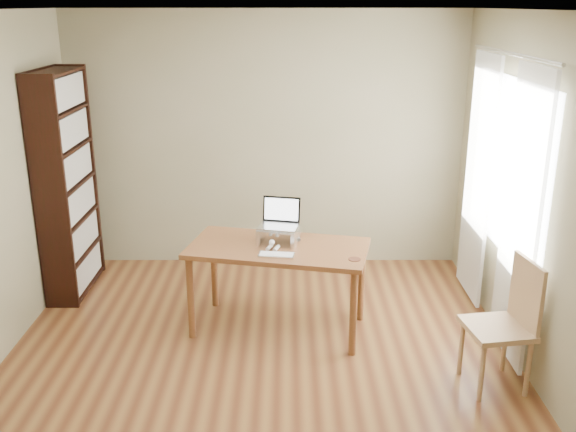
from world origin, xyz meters
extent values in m
cube|color=#562C16|center=(0.00, 0.00, -0.01)|extent=(4.00, 4.50, 0.02)
cube|color=silver|center=(0.00, 0.00, 2.61)|extent=(4.00, 4.50, 0.02)
cube|color=#807B56|center=(0.00, 2.26, 1.30)|extent=(4.00, 0.02, 2.60)
cube|color=#807B56|center=(0.00, -2.26, 1.30)|extent=(4.00, 0.02, 2.60)
cube|color=#807B56|center=(2.01, 0.00, 1.30)|extent=(0.02, 4.50, 2.60)
cube|color=white|center=(1.98, 0.80, 1.40)|extent=(0.01, 1.80, 1.40)
cube|color=black|center=(-1.84, 1.12, 1.05)|extent=(0.30, 0.04, 2.10)
cube|color=black|center=(-1.84, 1.98, 1.05)|extent=(0.30, 0.04, 2.10)
cube|color=black|center=(-1.98, 1.55, 1.05)|extent=(0.02, 0.90, 2.10)
cube|color=black|center=(-1.84, 1.55, 0.03)|extent=(0.30, 0.84, 0.02)
cube|color=black|center=(-1.81, 1.55, 0.20)|extent=(0.20, 0.78, 0.28)
cube|color=black|center=(-1.84, 1.55, 0.37)|extent=(0.30, 0.84, 0.03)
cube|color=black|center=(-1.81, 1.55, 0.54)|extent=(0.20, 0.78, 0.28)
cube|color=black|center=(-1.84, 1.55, 0.71)|extent=(0.30, 0.84, 0.02)
cube|color=black|center=(-1.81, 1.55, 0.88)|extent=(0.20, 0.78, 0.28)
cube|color=black|center=(-1.84, 1.55, 1.05)|extent=(0.30, 0.84, 0.02)
cube|color=black|center=(-1.81, 1.55, 1.22)|extent=(0.20, 0.78, 0.28)
cube|color=black|center=(-1.84, 1.55, 1.39)|extent=(0.30, 0.84, 0.02)
cube|color=black|center=(-1.81, 1.55, 1.56)|extent=(0.20, 0.78, 0.28)
cube|color=black|center=(-1.84, 1.55, 1.73)|extent=(0.30, 0.84, 0.02)
cube|color=black|center=(-1.81, 1.55, 1.90)|extent=(0.20, 0.78, 0.28)
cube|color=black|center=(-1.84, 1.55, 2.07)|extent=(0.30, 0.84, 0.03)
cube|color=white|center=(1.92, 0.25, 1.15)|extent=(0.03, 0.70, 2.20)
cube|color=white|center=(1.92, 1.35, 1.15)|extent=(0.03, 0.70, 2.20)
cylinder|color=silver|center=(1.92, 0.80, 2.28)|extent=(0.03, 1.90, 0.03)
cube|color=brown|center=(0.14, 0.73, 0.73)|extent=(1.57, 1.02, 0.04)
cylinder|color=brown|center=(-0.53, 1.03, 0.35)|extent=(0.06, 0.06, 0.71)
cylinder|color=brown|center=(0.81, 1.03, 0.35)|extent=(0.06, 0.06, 0.71)
cylinder|color=brown|center=(-0.53, 0.42, 0.35)|extent=(0.06, 0.06, 0.71)
cylinder|color=brown|center=(0.81, 0.42, 0.35)|extent=(0.06, 0.06, 0.71)
cube|color=silver|center=(-0.01, 0.81, 0.81)|extent=(0.03, 0.25, 0.12)
cube|color=silver|center=(0.28, 0.81, 0.81)|extent=(0.03, 0.25, 0.12)
cube|color=silver|center=(0.14, 0.81, 0.88)|extent=(0.32, 0.25, 0.01)
cube|color=silver|center=(0.14, 0.81, 0.89)|extent=(0.36, 0.28, 0.02)
cube|color=black|center=(0.14, 0.93, 1.00)|extent=(0.32, 0.11, 0.21)
cube|color=white|center=(0.14, 0.93, 1.00)|extent=(0.29, 0.10, 0.18)
cube|color=silver|center=(0.13, 0.51, 0.76)|extent=(0.30, 0.16, 0.02)
cube|color=white|center=(0.13, 0.51, 0.77)|extent=(0.27, 0.13, 0.00)
cylinder|color=brown|center=(0.74, 0.43, 0.75)|extent=(0.10, 0.10, 0.01)
ellipsoid|color=#423B34|center=(0.15, 0.84, 0.82)|extent=(0.18, 0.39, 0.13)
ellipsoid|color=#423B34|center=(0.15, 0.95, 0.81)|extent=(0.16, 0.17, 0.12)
ellipsoid|color=#423B34|center=(0.15, 0.65, 0.84)|extent=(0.10, 0.10, 0.10)
ellipsoid|color=silver|center=(0.15, 0.69, 0.80)|extent=(0.09, 0.09, 0.08)
sphere|color=silver|center=(0.15, 0.61, 0.82)|extent=(0.05, 0.05, 0.05)
cone|color=#423B34|center=(0.12, 0.65, 0.88)|extent=(0.03, 0.04, 0.04)
cone|color=#423B34|center=(0.18, 0.65, 0.88)|extent=(0.03, 0.04, 0.04)
cylinder|color=silver|center=(0.12, 0.64, 0.77)|extent=(0.03, 0.09, 0.03)
cylinder|color=silver|center=(0.18, 0.64, 0.77)|extent=(0.03, 0.09, 0.03)
cylinder|color=#423B34|center=(0.24, 0.97, 0.77)|extent=(0.14, 0.21, 0.03)
cube|color=tan|center=(1.70, -0.14, 0.46)|extent=(0.49, 0.49, 0.04)
cylinder|color=tan|center=(1.53, -0.31, 0.23)|extent=(0.04, 0.04, 0.46)
cylinder|color=tan|center=(1.87, -0.31, 0.23)|extent=(0.04, 0.04, 0.46)
cylinder|color=tan|center=(1.53, 0.03, 0.23)|extent=(0.04, 0.04, 0.46)
cylinder|color=tan|center=(1.87, 0.03, 0.23)|extent=(0.04, 0.04, 0.46)
cube|color=tan|center=(1.89, -0.14, 0.71)|extent=(0.09, 0.40, 0.51)
camera|label=1|loc=(0.22, -4.19, 2.64)|focal=40.00mm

